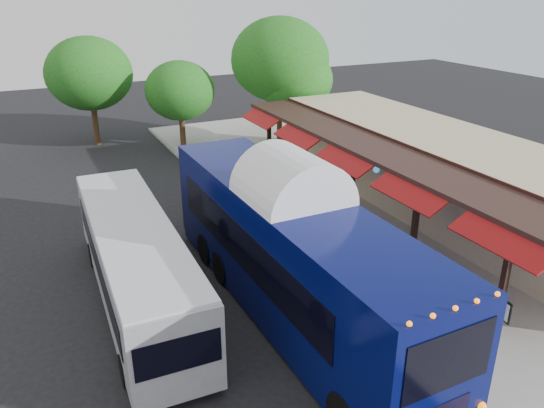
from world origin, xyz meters
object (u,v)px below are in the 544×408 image
coach_bus (291,248)px  ped_a (452,300)px  sign_board (504,312)px  ped_b (378,275)px  ped_c (266,188)px  city_bus (136,260)px  ped_d (231,167)px

coach_bus → ped_a: coach_bus is taller
sign_board → ped_b: bearing=133.6°
coach_bus → ped_c: coach_bus is taller
ped_c → ped_b: bearing=70.5°
ped_a → ped_b: 2.38m
ped_a → ped_c: size_ratio=0.93×
city_bus → sign_board: size_ratio=8.83×
ped_d → sign_board: ped_d is taller
ped_a → ped_b: bearing=130.7°
ped_d → sign_board: size_ratio=1.35×
city_bus → ped_a: size_ratio=5.99×
ped_a → ped_d: 14.58m
ped_a → ped_d: (-1.23, 14.53, -0.07)m
city_bus → ped_a: bearing=-32.6°
ped_b → sign_board: ped_b is taller
city_bus → ped_c: size_ratio=5.59×
coach_bus → city_bus: bearing=147.8°
ped_a → ped_c: ped_c is taller
ped_b → ped_c: 8.55m
ped_a → ped_d: size_ratio=1.09×
city_bus → ped_c: city_bus is taller
ped_d → city_bus: bearing=46.2°
ped_a → sign_board: size_ratio=1.47×
coach_bus → sign_board: 6.42m
ped_c → sign_board: bearing=81.1°
ped_c → ped_d: 3.91m
city_bus → ped_b: city_bus is taller
ped_d → sign_board: (2.23, -15.57, -0.00)m
city_bus → ped_a: city_bus is taller
coach_bus → city_bus: (-4.23, 2.59, -0.69)m
ped_d → ped_c: bearing=85.6°
ped_b → ped_d: size_ratio=1.16×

